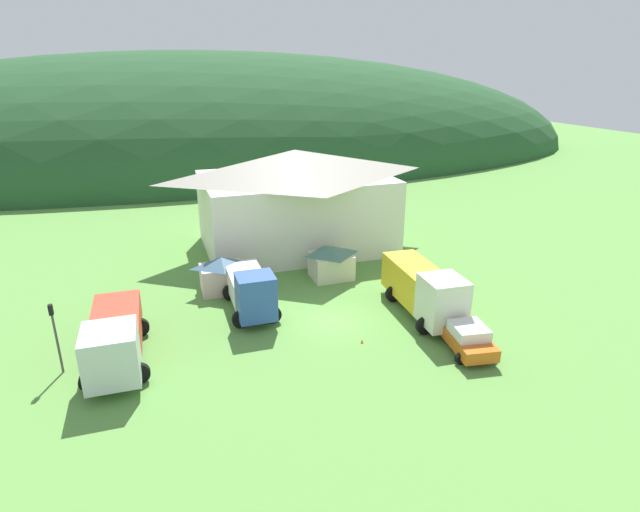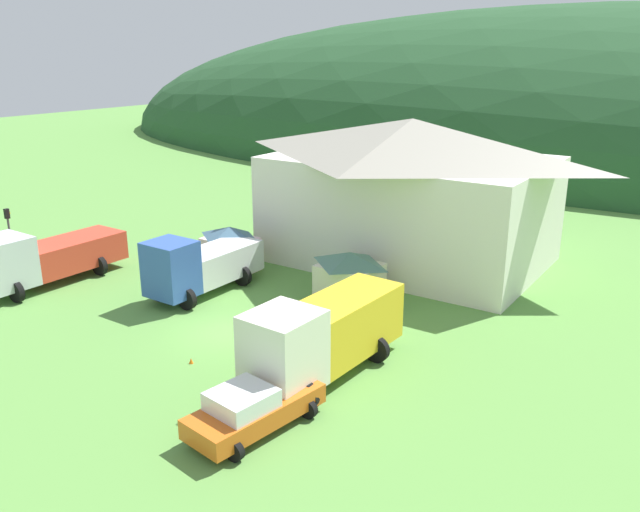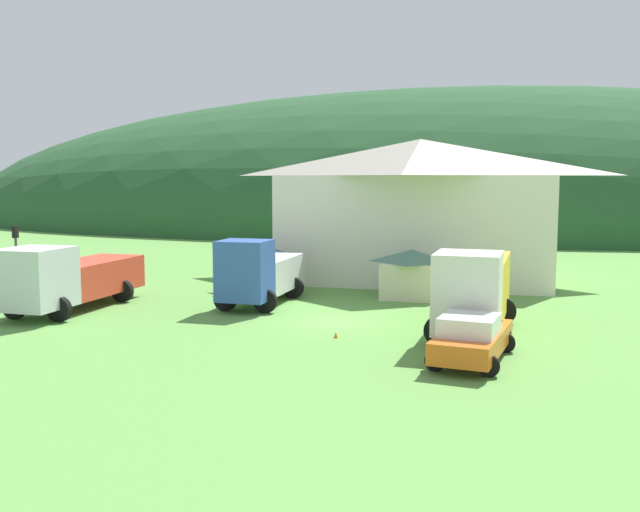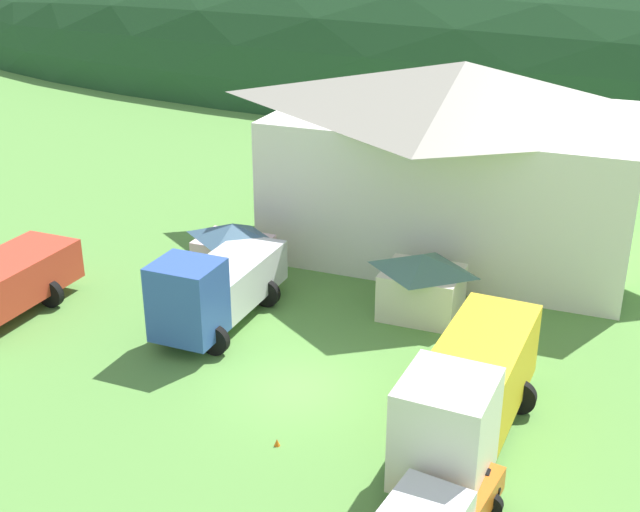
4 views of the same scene
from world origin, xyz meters
The scene contains 11 objects.
ground_plane centered at (0.00, 0.00, 0.00)m, with size 200.00×200.00×0.00m, color #5B9342.
forested_hill_backdrop centered at (0.00, 63.81, 0.00)m, with size 141.38×60.00×34.69m, color #234C28.
depot_building centered at (1.90, 14.24, 4.37)m, with size 16.64×11.47×8.47m.
play_shed_cream centered at (2.42, 6.62, 1.30)m, with size 3.15×2.72×2.51m.
play_shed_pink centered at (-5.68, 6.70, 1.34)m, with size 3.17×2.34×2.60m.
tow_truck_silver centered at (-12.45, -0.98, 1.59)m, with size 3.43×8.45×3.15m.
box_truck_blue centered at (-4.43, 2.83, 1.60)m, with size 3.11×6.85×3.31m.
heavy_rig_striped centered at (5.87, -1.07, 1.83)m, with size 3.37×7.91×3.46m.
service_pickup_orange centered at (6.01, -5.47, 0.83)m, with size 2.85×5.15×1.66m.
traffic_light_west centered at (-15.15, -0.89, 2.41)m, with size 0.20×0.32×3.89m.
traffic_cone_near_pickup centered at (0.80, -3.13, 0.00)m, with size 0.36×0.36×0.46m, color orange.
Camera 3 is at (6.98, -29.09, 6.13)m, focal length 39.67 mm.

